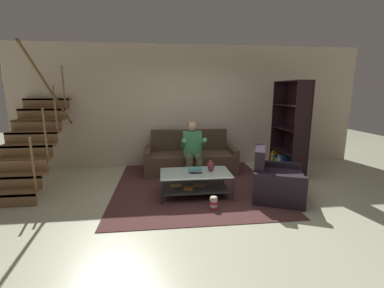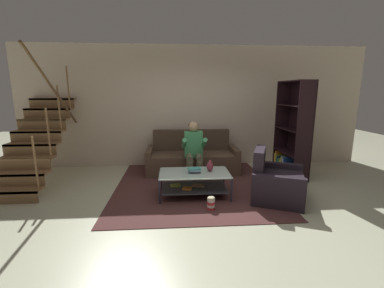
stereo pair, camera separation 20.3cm
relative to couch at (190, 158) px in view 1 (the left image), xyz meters
name	(u,v)px [view 1 (the left image)]	position (x,y,z in m)	size (l,w,h in m)	color
ground	(208,205)	(0.09, -1.84, -0.31)	(16.80, 16.80, 0.00)	beige
back_partition	(191,107)	(0.09, 0.62, 1.14)	(8.40, 0.12, 2.90)	beige
staircase_run	(32,137)	(-3.13, -0.51, 0.65)	(0.98, 2.21, 2.59)	olive
couch	(190,158)	(0.00, 0.00, 0.00)	(2.06, 0.85, 0.93)	brown
person_seated_center	(193,148)	(0.00, -0.51, 0.35)	(0.50, 0.58, 1.21)	brown
coffee_table	(195,180)	(-0.07, -1.43, -0.02)	(1.22, 0.69, 0.43)	#AEC5B8
area_rug	(193,183)	(-0.03, -0.84, -0.30)	(3.00, 3.37, 0.01)	#4F2C2B
vase	(211,166)	(0.22, -1.38, 0.22)	(0.12, 0.12, 0.20)	maroon
book_stack	(195,170)	(-0.06, -1.43, 0.16)	(0.24, 0.19, 0.08)	#28272F
bookshelf	(289,139)	(2.17, -0.37, 0.49)	(0.39, 1.02, 2.05)	black
armchair	(276,182)	(1.31, -1.68, -0.02)	(1.10, 1.16, 0.87)	black
popcorn_tub	(214,203)	(0.15, -2.01, -0.20)	(0.12, 0.12, 0.22)	red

